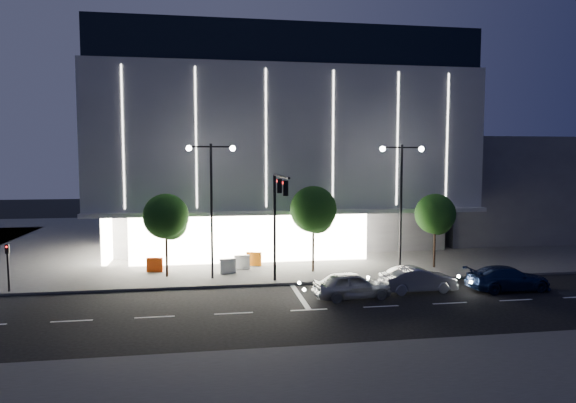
% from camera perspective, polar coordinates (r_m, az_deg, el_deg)
% --- Properties ---
extents(ground, '(160.00, 160.00, 0.00)m').
position_cam_1_polar(ground, '(29.03, -2.20, -11.28)').
color(ground, black).
rests_on(ground, ground).
extents(sidewalk_museum, '(70.00, 40.00, 0.15)m').
position_cam_1_polar(sidewalk_museum, '(52.96, 0.08, -3.86)').
color(sidewalk_museum, '#474747').
rests_on(sidewalk_museum, ground).
extents(sidewalk_near, '(70.00, 10.00, 0.15)m').
position_cam_1_polar(sidewalk_near, '(19.46, 18.22, -19.59)').
color(sidewalk_near, '#474747').
rests_on(sidewalk_near, ground).
extents(museum, '(30.00, 25.80, 18.00)m').
position_cam_1_polar(museum, '(50.41, -1.89, 6.19)').
color(museum, '#4C4C51').
rests_on(museum, ground).
extents(annex_building, '(16.00, 20.00, 10.00)m').
position_cam_1_polar(annex_building, '(59.50, 20.48, 1.56)').
color(annex_building, '#4C4C51').
rests_on(annex_building, ground).
extents(traffic_mast, '(0.33, 5.89, 7.07)m').
position_cam_1_polar(traffic_mast, '(31.48, -1.15, -0.69)').
color(traffic_mast, black).
rests_on(traffic_mast, ground).
extents(street_lamp_west, '(3.16, 0.36, 9.00)m').
position_cam_1_polar(street_lamp_west, '(33.76, -8.51, 1.21)').
color(street_lamp_west, black).
rests_on(street_lamp_west, ground).
extents(street_lamp_east, '(3.16, 0.36, 9.00)m').
position_cam_1_polar(street_lamp_east, '(36.29, 12.48, 1.39)').
color(street_lamp_east, black).
rests_on(street_lamp_east, ground).
extents(ped_signal_far, '(0.22, 0.24, 3.00)m').
position_cam_1_polar(ped_signal_far, '(34.80, -28.68, -5.98)').
color(ped_signal_far, black).
rests_on(ped_signal_far, ground).
extents(tree_left, '(3.02, 3.02, 5.72)m').
position_cam_1_polar(tree_left, '(35.05, -13.36, -1.89)').
color(tree_left, black).
rests_on(tree_left, ground).
extents(tree_mid, '(3.25, 3.25, 6.15)m').
position_cam_1_polar(tree_mid, '(35.68, 2.86, -1.17)').
color(tree_mid, black).
rests_on(tree_mid, ground).
extents(tree_right, '(2.91, 2.91, 5.51)m').
position_cam_1_polar(tree_right, '(38.59, 16.06, -1.57)').
color(tree_right, black).
rests_on(tree_right, ground).
extents(car_lead, '(4.68, 2.25, 1.54)m').
position_cam_1_polar(car_lead, '(30.09, 7.14, -9.21)').
color(car_lead, '#999CA0').
rests_on(car_lead, ground).
extents(car_second, '(4.63, 1.79, 1.50)m').
position_cam_1_polar(car_second, '(32.26, 14.23, -8.40)').
color(car_second, '#B5B8BD').
rests_on(car_second, ground).
extents(car_third, '(5.12, 2.15, 1.48)m').
position_cam_1_polar(car_third, '(34.37, 23.23, -7.86)').
color(car_third, '#14224B').
rests_on(car_third, ground).
extents(barrier_a, '(1.12, 0.39, 1.00)m').
position_cam_1_polar(barrier_a, '(37.17, -14.59, -6.83)').
color(barrier_a, '#FA440D').
rests_on(barrier_a, sidewalk_museum).
extents(barrier_b, '(1.13, 0.45, 1.00)m').
position_cam_1_polar(barrier_b, '(35.85, -6.70, -7.13)').
color(barrier_b, silver).
rests_on(barrier_b, sidewalk_museum).
extents(barrier_c, '(1.12, 0.57, 1.00)m').
position_cam_1_polar(barrier_c, '(38.14, -3.81, -6.38)').
color(barrier_c, '#C9600B').
rests_on(barrier_c, sidewalk_museum).
extents(barrier_d, '(1.12, 0.38, 1.00)m').
position_cam_1_polar(barrier_d, '(37.07, -5.15, -6.72)').
color(barrier_d, white).
rests_on(barrier_d, sidewalk_museum).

